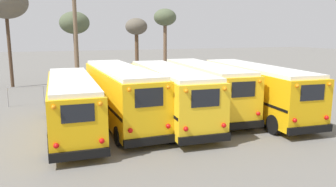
{
  "coord_description": "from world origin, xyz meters",
  "views": [
    {
      "loc": [
        -6.54,
        -18.65,
        5.29
      ],
      "look_at": [
        0.0,
        -0.33,
        1.64
      ],
      "focal_mm": 35.0,
      "sensor_mm": 36.0,
      "label": 1
    }
  ],
  "objects_px": {
    "school_bus_2": "(169,92)",
    "school_bus_3": "(204,87)",
    "bare_tree_0": "(75,24)",
    "school_bus_1": "(121,93)",
    "school_bus_4": "(254,88)",
    "utility_pole": "(76,38)",
    "bare_tree_3": "(136,29)",
    "school_bus_0": "(72,102)",
    "bare_tree_1": "(5,3)",
    "bare_tree_2": "(165,20)"
  },
  "relations": [
    {
      "from": "school_bus_3",
      "to": "bare_tree_2",
      "type": "xyz_separation_m",
      "value": [
        2.43,
        14.82,
        4.81
      ]
    },
    {
      "from": "school_bus_1",
      "to": "bare_tree_0",
      "type": "xyz_separation_m",
      "value": [
        -1.33,
        15.42,
        4.29
      ]
    },
    {
      "from": "school_bus_2",
      "to": "school_bus_3",
      "type": "bearing_deg",
      "value": 18.76
    },
    {
      "from": "bare_tree_0",
      "to": "school_bus_1",
      "type": "bearing_deg",
      "value": -85.07
    },
    {
      "from": "school_bus_2",
      "to": "bare_tree_0",
      "type": "xyz_separation_m",
      "value": [
        -4.15,
        15.99,
        4.31
      ]
    },
    {
      "from": "school_bus_2",
      "to": "school_bus_3",
      "type": "distance_m",
      "value": 2.98
    },
    {
      "from": "school_bus_1",
      "to": "utility_pole",
      "type": "xyz_separation_m",
      "value": [
        -1.52,
        11.82,
        2.97
      ]
    },
    {
      "from": "utility_pole",
      "to": "bare_tree_1",
      "type": "relative_size",
      "value": 0.97
    },
    {
      "from": "school_bus_1",
      "to": "bare_tree_1",
      "type": "bearing_deg",
      "value": 114.9
    },
    {
      "from": "school_bus_4",
      "to": "bare_tree_2",
      "type": "distance_m",
      "value": 17.01
    },
    {
      "from": "school_bus_3",
      "to": "bare_tree_2",
      "type": "relative_size",
      "value": 1.33
    },
    {
      "from": "school_bus_4",
      "to": "school_bus_2",
      "type": "bearing_deg",
      "value": 174.66
    },
    {
      "from": "school_bus_0",
      "to": "bare_tree_3",
      "type": "bearing_deg",
      "value": 66.49
    },
    {
      "from": "school_bus_0",
      "to": "school_bus_3",
      "type": "distance_m",
      "value": 8.56
    },
    {
      "from": "school_bus_0",
      "to": "bare_tree_1",
      "type": "distance_m",
      "value": 18.62
    },
    {
      "from": "school_bus_2",
      "to": "school_bus_3",
      "type": "height_order",
      "value": "school_bus_3"
    },
    {
      "from": "school_bus_1",
      "to": "bare_tree_1",
      "type": "height_order",
      "value": "bare_tree_1"
    },
    {
      "from": "school_bus_1",
      "to": "bare_tree_2",
      "type": "distance_m",
      "value": 17.86
    },
    {
      "from": "school_bus_1",
      "to": "bare_tree_2",
      "type": "bearing_deg",
      "value": 62.07
    },
    {
      "from": "school_bus_4",
      "to": "bare_tree_0",
      "type": "relative_size",
      "value": 1.5
    },
    {
      "from": "school_bus_2",
      "to": "school_bus_4",
      "type": "relative_size",
      "value": 1.01
    },
    {
      "from": "bare_tree_2",
      "to": "bare_tree_1",
      "type": "bearing_deg",
      "value": 177.22
    },
    {
      "from": "school_bus_4",
      "to": "bare_tree_0",
      "type": "height_order",
      "value": "bare_tree_0"
    },
    {
      "from": "school_bus_3",
      "to": "school_bus_1",
      "type": "bearing_deg",
      "value": -176.1
    },
    {
      "from": "school_bus_0",
      "to": "school_bus_1",
      "type": "relative_size",
      "value": 0.96
    },
    {
      "from": "school_bus_0",
      "to": "bare_tree_1",
      "type": "height_order",
      "value": "bare_tree_1"
    },
    {
      "from": "bare_tree_0",
      "to": "bare_tree_1",
      "type": "relative_size",
      "value": 0.76
    },
    {
      "from": "school_bus_1",
      "to": "bare_tree_2",
      "type": "relative_size",
      "value": 1.39
    },
    {
      "from": "school_bus_4",
      "to": "bare_tree_2",
      "type": "relative_size",
      "value": 1.41
    },
    {
      "from": "school_bus_4",
      "to": "bare_tree_2",
      "type": "height_order",
      "value": "bare_tree_2"
    },
    {
      "from": "school_bus_0",
      "to": "school_bus_2",
      "type": "distance_m",
      "value": 5.65
    },
    {
      "from": "school_bus_4",
      "to": "utility_pole",
      "type": "distance_m",
      "value": 16.6
    },
    {
      "from": "school_bus_0",
      "to": "bare_tree_3",
      "type": "height_order",
      "value": "bare_tree_3"
    },
    {
      "from": "school_bus_0",
      "to": "school_bus_4",
      "type": "xyz_separation_m",
      "value": [
        11.27,
        -0.17,
        0.15
      ]
    },
    {
      "from": "utility_pole",
      "to": "bare_tree_3",
      "type": "bearing_deg",
      "value": 44.21
    },
    {
      "from": "bare_tree_1",
      "to": "bare_tree_0",
      "type": "bearing_deg",
      "value": -5.03
    },
    {
      "from": "bare_tree_3",
      "to": "school_bus_3",
      "type": "bearing_deg",
      "value": -90.65
    },
    {
      "from": "school_bus_0",
      "to": "bare_tree_0",
      "type": "xyz_separation_m",
      "value": [
        1.49,
        16.35,
        4.47
      ]
    },
    {
      "from": "school_bus_0",
      "to": "bare_tree_3",
      "type": "distance_m",
      "value": 22.1
    },
    {
      "from": "bare_tree_3",
      "to": "school_bus_0",
      "type": "bearing_deg",
      "value": -113.51
    },
    {
      "from": "bare_tree_0",
      "to": "bare_tree_2",
      "type": "distance_m",
      "value": 9.41
    },
    {
      "from": "utility_pole",
      "to": "school_bus_1",
      "type": "bearing_deg",
      "value": -82.67
    },
    {
      "from": "school_bus_1",
      "to": "school_bus_3",
      "type": "xyz_separation_m",
      "value": [
        5.63,
        0.38,
        -0.02
      ]
    },
    {
      "from": "school_bus_3",
      "to": "bare_tree_1",
      "type": "xyz_separation_m",
      "value": [
        -13.04,
        15.57,
        6.2
      ]
    },
    {
      "from": "school_bus_1",
      "to": "school_bus_0",
      "type": "bearing_deg",
      "value": -161.8
    },
    {
      "from": "bare_tree_1",
      "to": "school_bus_0",
      "type": "bearing_deg",
      "value": -74.8
    },
    {
      "from": "school_bus_1",
      "to": "school_bus_3",
      "type": "bearing_deg",
      "value": 3.9
    },
    {
      "from": "school_bus_0",
      "to": "bare_tree_1",
      "type": "relative_size",
      "value": 1.08
    },
    {
      "from": "school_bus_2",
      "to": "school_bus_4",
      "type": "distance_m",
      "value": 5.66
    },
    {
      "from": "school_bus_3",
      "to": "school_bus_2",
      "type": "bearing_deg",
      "value": -161.24
    }
  ]
}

